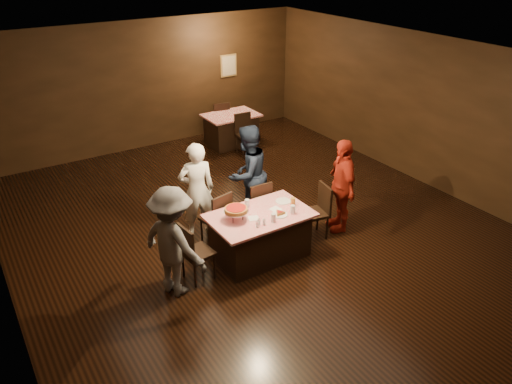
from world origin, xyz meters
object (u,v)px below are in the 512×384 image
plate_empty (283,201)px  glass_front_right (293,209)px  chair_end_left (198,251)px  diner_red_shirt (342,185)px  diner_grey_knit (173,242)px  glass_amber (293,202)px  chair_back_near (246,135)px  diner_white_jacket (197,190)px  diner_navy_hoodie (248,174)px  main_table (260,235)px  back_table (231,129)px  chair_far_left (215,217)px  chair_far_right (256,205)px  pizza_stand (236,210)px  chair_end_right (314,212)px  chair_back_far (220,119)px  glass_back (247,203)px  glass_front_left (273,218)px

plate_empty → glass_front_right: bearing=-104.0°
chair_end_left → diner_red_shirt: diner_red_shirt is taller
diner_grey_knit → glass_amber: bearing=-111.1°
chair_back_near → plate_empty: 3.95m
diner_white_jacket → diner_grey_knit: size_ratio=1.01×
diner_navy_hoodie → glass_amber: (0.12, -1.19, -0.06)m
diner_white_jacket → main_table: bearing=127.7°
back_table → diner_white_jacket: diner_white_jacket is taller
chair_far_left → glass_front_right: size_ratio=6.79×
chair_far_left → chair_far_right: size_ratio=1.00×
chair_back_near → diner_grey_knit: bearing=-127.6°
pizza_stand → glass_front_right: pizza_stand is taller
chair_far_left → chair_end_right: 1.68m
chair_back_far → diner_navy_hoodie: size_ratio=0.53×
pizza_stand → glass_back: size_ratio=2.71×
chair_far_right → glass_front_left: 1.17m
main_table → chair_end_right: chair_end_right is taller
chair_back_near → diner_white_jacket: diner_white_jacket is taller
diner_white_jacket → glass_front_left: (0.57, -1.45, -0.01)m
glass_amber → back_table: bearing=72.1°
plate_empty → glass_amber: size_ratio=1.79×
glass_back → glass_amber: bearing=-28.3°
back_table → plate_empty: bearing=-109.3°
chair_far_left → chair_end_right: same height
chair_back_near → diner_white_jacket: bearing=-129.4°
pizza_stand → diner_red_shirt: bearing=-1.8°
chair_end_right → glass_front_left: 1.15m
chair_end_left → plate_empty: (1.65, 0.15, 0.30)m
chair_far_left → chair_back_far: size_ratio=1.00×
main_table → diner_grey_knit: bearing=-176.2°
diner_navy_hoodie → glass_amber: 1.20m
back_table → pizza_stand: bearing=-119.1°
plate_empty → glass_front_left: (-0.50, -0.45, 0.06)m
chair_back_far → glass_front_left: chair_back_far is taller
chair_far_right → chair_back_near: same height
chair_end_left → glass_front_left: bearing=-110.5°
main_table → chair_far_right: (0.40, 0.75, 0.09)m
chair_end_left → diner_red_shirt: size_ratio=0.57×
chair_back_near → chair_back_far: same height
diner_red_shirt → chair_end_right: bearing=-69.4°
back_table → glass_back: (-2.12, -4.18, 0.46)m
back_table → diner_grey_knit: size_ratio=0.78×
main_table → chair_far_right: chair_far_right is taller
back_table → diner_red_shirt: 4.54m
main_table → chair_back_near: chair_back_near is taller
chair_end_right → glass_back: chair_end_right is taller
diner_navy_hoodie → glass_front_right: bearing=71.0°
diner_red_shirt → glass_front_left: size_ratio=11.98×
diner_white_jacket → diner_grey_knit: bearing=64.9°
diner_red_shirt → plate_empty: diner_red_shirt is taller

